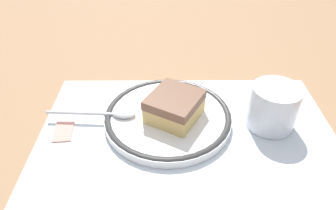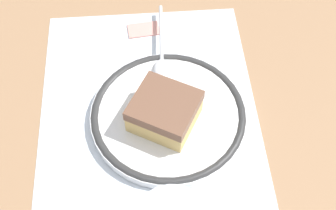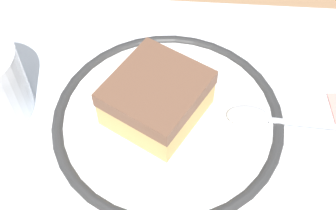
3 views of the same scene
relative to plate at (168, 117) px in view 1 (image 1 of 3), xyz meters
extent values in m
plane|color=#9E7551|center=(-0.03, 0.03, -0.01)|extent=(2.40, 2.40, 0.00)
cube|color=silver|center=(-0.03, 0.03, -0.01)|extent=(0.48, 0.30, 0.00)
cylinder|color=white|center=(0.00, 0.00, 0.00)|extent=(0.21, 0.21, 0.01)
torus|color=#333333|center=(0.00, 0.00, 0.00)|extent=(0.21, 0.21, 0.01)
cube|color=#DBB76B|center=(-0.01, 0.01, 0.02)|extent=(0.10, 0.11, 0.03)
cube|color=brown|center=(-0.01, 0.01, 0.04)|extent=(0.11, 0.11, 0.02)
ellipsoid|color=silver|center=(0.07, 0.00, 0.01)|extent=(0.04, 0.03, 0.01)
cylinder|color=silver|center=(0.15, 0.00, 0.01)|extent=(0.11, 0.01, 0.01)
cylinder|color=silver|center=(-0.17, 0.01, 0.03)|extent=(0.08, 0.08, 0.07)
cylinder|color=#B7722D|center=(-0.17, 0.01, 0.00)|extent=(0.07, 0.07, 0.03)
cube|color=#E5998C|center=(0.17, 0.03, -0.01)|extent=(0.03, 0.05, 0.01)
camera|label=1|loc=(0.00, 0.40, 0.34)|focal=33.08mm
camera|label=2|loc=(-0.34, 0.03, 0.52)|focal=48.13mm
camera|label=3|loc=(0.02, -0.24, 0.35)|focal=49.38mm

